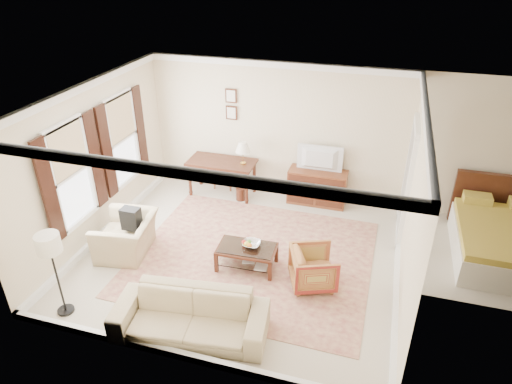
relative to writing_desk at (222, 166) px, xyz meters
The scene contains 21 objects.
room_shell 2.92m from the writing_desk, 61.88° to the right, with size 5.51×5.01×2.91m.
annex_bedroom 5.66m from the writing_desk, ahead, with size 3.00×2.70×2.90m.
window_front 3.29m from the writing_desk, 120.51° to the right, with size 0.12×1.56×1.80m, color #CCB284, non-canonical shape.
window_rear 2.15m from the writing_desk, 144.84° to the right, with size 0.12×1.56×1.80m, color #CCB284, non-canonical shape.
doorway 3.86m from the writing_desk, ahead, with size 0.10×1.12×2.25m, color white, non-canonical shape.
rug 2.54m from the writing_desk, 57.22° to the right, with size 4.11×3.53×0.01m, color maroon.
writing_desk is the anchor object (origin of this frame).
desk_chair 0.39m from the writing_desk, 100.68° to the left, with size 0.45×0.45×1.05m, color brown, non-canonical shape.
desk_lamp 0.61m from the writing_desk, ahead, with size 0.32×0.32×0.50m, color silver, non-canonical shape.
framed_prints 1.33m from the writing_desk, 77.03° to the left, with size 0.25×0.04×0.68m, color #462014, non-canonical shape.
sideboard 2.10m from the writing_desk, ahead, with size 1.22×0.47×0.75m, color brown.
tv 2.14m from the writing_desk, ahead, with size 0.90×0.52×0.12m, color black.
coffee_table 2.72m from the writing_desk, 60.96° to the right, with size 1.01×0.62×0.42m.
fruit_bowl 2.70m from the writing_desk, 59.15° to the right, with size 0.42×0.42×0.10m, color silver.
book_a 2.71m from the writing_desk, 62.16° to the right, with size 0.28×0.04×0.38m, color brown.
book_b 2.92m from the writing_desk, 58.70° to the right, with size 0.28×0.03×0.38m, color brown.
striped_armchair 3.52m from the writing_desk, 45.04° to the right, with size 0.70×0.65×0.72m, color maroon.
club_armchair 2.70m from the writing_desk, 109.14° to the right, with size 1.07×0.69×0.93m, color tan.
backpack 2.58m from the writing_desk, 107.86° to the right, with size 0.32×0.22×0.40m, color black.
sofa 4.16m from the writing_desk, 76.05° to the right, with size 2.17×0.63×0.85m, color tan.
floor_lamp 4.32m from the writing_desk, 103.62° to the right, with size 0.34×0.34×1.40m.
Camera 1 is at (2.16, -6.32, 4.94)m, focal length 32.00 mm.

